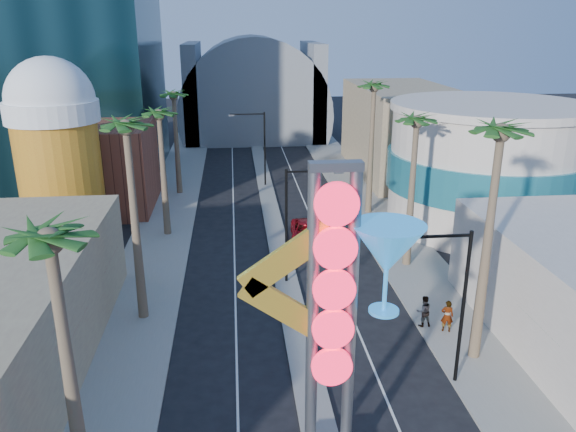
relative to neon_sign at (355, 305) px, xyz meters
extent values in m
cube|color=gray|center=(-10.32, 32.04, -7.23)|extent=(5.00, 100.00, 0.15)
cube|color=gray|center=(8.68, 32.04, -7.23)|extent=(5.00, 100.00, 0.15)
cube|color=gray|center=(-0.82, 35.04, -7.23)|extent=(1.60, 84.00, 0.15)
cube|color=brown|center=(-16.82, 35.04, -3.31)|extent=(10.00, 10.00, 8.00)
cube|color=#957C60|center=(15.18, 45.04, -2.31)|extent=(10.00, 20.00, 10.00)
cylinder|color=#C86B1A|center=(-17.82, 27.04, -2.31)|extent=(6.40, 6.40, 10.00)
cylinder|color=white|center=(-17.82, 27.04, 3.09)|extent=(7.00, 7.00, 1.60)
sphere|color=white|center=(-17.82, 27.04, 3.89)|extent=(6.60, 6.60, 6.60)
cylinder|color=beige|center=(17.18, 27.04, -2.31)|extent=(16.00, 16.00, 10.00)
cylinder|color=teal|center=(17.18, 27.04, -2.31)|extent=(16.60, 16.60, 3.00)
cylinder|color=beige|center=(17.18, 27.04, 2.99)|extent=(16.60, 16.60, 0.60)
cylinder|color=slate|center=(-0.82, 69.04, -3.31)|extent=(22.00, 16.00, 22.00)
cube|color=slate|center=(-9.82, 69.04, -0.31)|extent=(2.00, 16.00, 14.00)
cube|color=slate|center=(8.18, 69.04, -0.31)|extent=(2.00, 16.00, 14.00)
cylinder|color=slate|center=(-1.52, 0.04, -0.81)|extent=(0.44, 0.44, 12.00)
cylinder|color=slate|center=(-0.12, 0.04, -0.81)|extent=(0.44, 0.44, 12.00)
cube|color=slate|center=(-0.82, 0.04, 5.09)|extent=(1.80, 0.50, 0.30)
cylinder|color=#FE163C|center=(-0.82, -0.31, 3.89)|extent=(1.50, 0.25, 1.50)
cylinder|color=#FE163C|center=(-0.82, -0.31, 2.34)|extent=(1.50, 0.25, 1.50)
cylinder|color=#FE163C|center=(-0.82, -0.31, 0.79)|extent=(1.50, 0.25, 1.50)
cylinder|color=#FE163C|center=(-0.82, -0.31, -0.76)|extent=(1.50, 0.25, 1.50)
cylinder|color=#FE163C|center=(-0.82, -0.31, -2.31)|extent=(1.50, 0.25, 1.50)
cube|color=gold|center=(-2.42, 0.04, 1.89)|extent=(3.47, 0.25, 2.80)
cube|color=gold|center=(-2.42, 0.04, -0.11)|extent=(3.47, 0.25, 2.80)
cone|color=#2382CB|center=(1.08, 0.04, 2.09)|extent=(2.60, 2.60, 1.80)
cylinder|color=#2382CB|center=(1.08, 0.04, 0.49)|extent=(0.16, 0.16, 1.60)
cylinder|color=#2382CB|center=(1.08, 0.04, -0.31)|extent=(1.10, 1.10, 0.12)
cylinder|color=black|center=(-0.82, 17.04, -3.31)|extent=(0.18, 0.18, 8.00)
cube|color=black|center=(0.98, 17.04, 0.49)|extent=(3.60, 0.12, 0.12)
cube|color=slate|center=(2.58, 17.04, 0.39)|extent=(0.60, 0.25, 0.18)
cylinder|color=black|center=(-0.82, 41.04, -3.31)|extent=(0.18, 0.18, 8.00)
cube|color=black|center=(-2.62, 41.04, 0.49)|extent=(3.60, 0.12, 0.12)
cube|color=slate|center=(-4.22, 41.04, 0.39)|extent=(0.60, 0.25, 0.18)
cylinder|color=black|center=(6.38, 5.04, -3.31)|extent=(0.18, 0.18, 8.00)
cube|color=black|center=(4.76, 5.04, 0.49)|extent=(3.24, 0.12, 0.12)
cube|color=slate|center=(3.32, 5.04, 0.39)|extent=(0.60, 0.25, 0.18)
cylinder|color=brown|center=(-9.82, -0.96, -2.06)|extent=(0.40, 0.40, 10.50)
sphere|color=#204316|center=(-9.82, -0.96, 3.19)|extent=(2.40, 2.40, 2.40)
cylinder|color=brown|center=(-9.82, 13.04, -1.56)|extent=(0.40, 0.40, 11.50)
sphere|color=#204316|center=(-9.82, 13.04, 4.19)|extent=(2.40, 2.40, 2.40)
cylinder|color=brown|center=(-9.82, 27.04, -2.31)|extent=(0.40, 0.40, 10.00)
sphere|color=#204316|center=(-9.82, 27.04, 2.69)|extent=(2.40, 2.40, 2.40)
cylinder|color=brown|center=(-9.82, 39.04, -2.31)|extent=(0.40, 0.40, 10.00)
sphere|color=#204316|center=(-9.82, 39.04, 2.69)|extent=(2.40, 2.40, 2.40)
cylinder|color=brown|center=(8.18, 7.04, -1.31)|extent=(0.40, 0.40, 12.00)
sphere|color=#204316|center=(8.18, 7.04, 4.69)|extent=(2.40, 2.40, 2.40)
cylinder|color=brown|center=(8.18, 19.04, -2.06)|extent=(0.40, 0.40, 10.50)
sphere|color=#204316|center=(8.18, 19.04, 3.19)|extent=(2.40, 2.40, 2.40)
cylinder|color=brown|center=(8.18, 31.04, -1.56)|extent=(0.40, 0.40, 11.50)
sphere|color=#204316|center=(8.18, 31.04, 4.19)|extent=(2.40, 2.40, 2.40)
imported|color=maroon|center=(1.56, 24.76, -6.57)|extent=(2.88, 5.50, 1.48)
imported|color=gray|center=(7.61, 9.57, -6.19)|extent=(0.80, 0.63, 1.93)
imported|color=gray|center=(6.48, 10.29, -6.21)|extent=(0.98, 0.80, 1.89)
camera|label=1|loc=(-4.12, -17.52, 9.53)|focal=35.00mm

